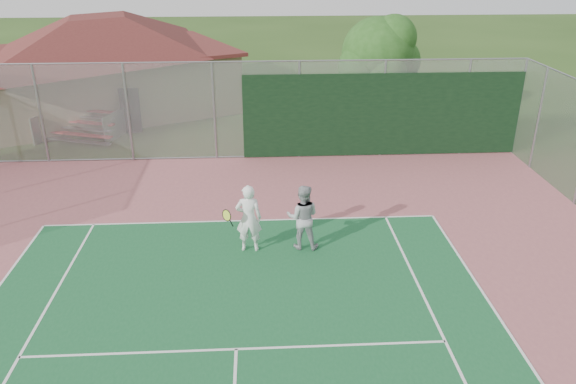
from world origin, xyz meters
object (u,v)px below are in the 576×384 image
object	(u,v)px
tree	(380,56)
player_grey_back	(303,218)
player_white_front	(248,219)
clubhouse	(102,55)
bleachers	(81,125)

from	to	relation	value
tree	player_grey_back	bearing A→B (deg)	-111.73
player_white_front	tree	bearing A→B (deg)	-114.84
tree	player_white_front	size ratio (longest dim) A/B	2.65
clubhouse	tree	bearing A→B (deg)	-43.28
bleachers	player_white_front	bearing A→B (deg)	-34.80
tree	player_white_front	world-z (taller)	tree
player_white_front	player_grey_back	xyz separation A→B (m)	(1.37, 0.07, -0.04)
bleachers	player_white_front	world-z (taller)	player_white_front
clubhouse	player_white_front	xyz separation A→B (m)	(6.66, -13.56, -1.67)
tree	player_white_front	distance (m)	11.07
clubhouse	tree	size ratio (longest dim) A/B	2.93
player_white_front	player_grey_back	size ratio (longest dim) A/B	1.04
clubhouse	player_grey_back	distance (m)	15.79
player_white_front	player_grey_back	distance (m)	1.37
clubhouse	tree	world-z (taller)	clubhouse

